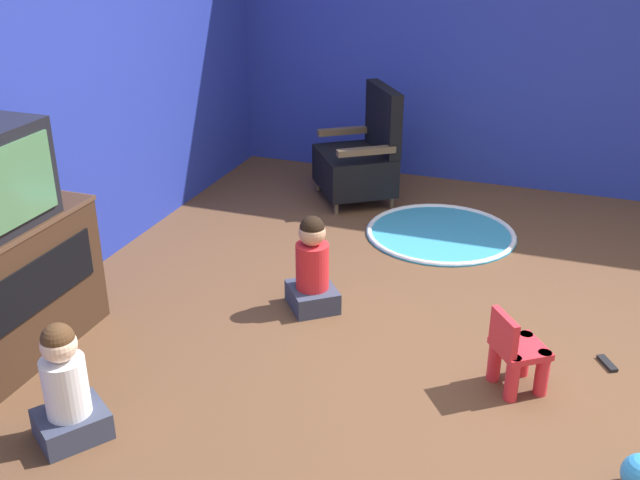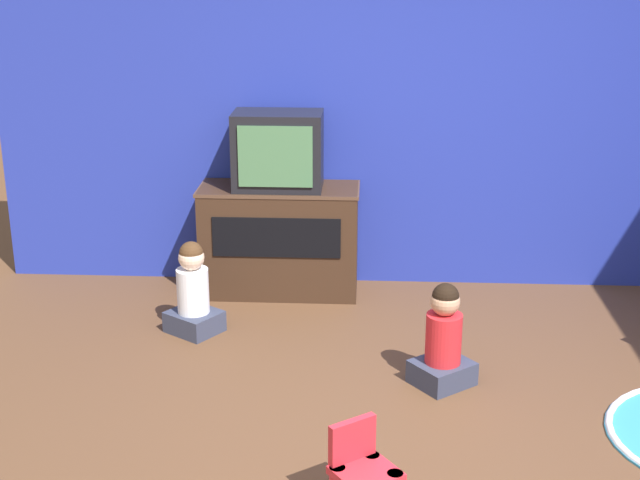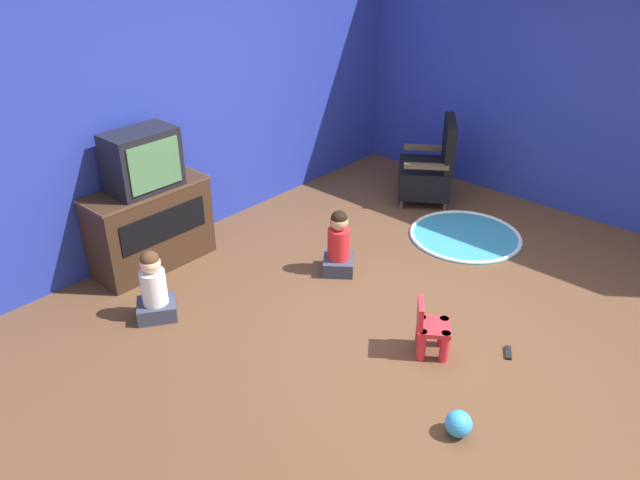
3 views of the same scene
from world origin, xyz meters
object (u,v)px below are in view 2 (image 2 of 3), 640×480
Objects in this scene: yellow_kid_chair at (363,480)px; child_watching_left at (193,293)px; television at (278,151)px; child_watching_center at (443,341)px; tv_cabinet at (280,238)px.

child_watching_left reaches higher than yellow_kid_chair.
television is 1.14m from child_watching_left.
child_watching_center is at bearing -51.71° from television.
child_watching_left is 1.00× the size of child_watching_center.
television is (0.00, -0.02, 0.63)m from tv_cabinet.
tv_cabinet is at bearing 90.71° from child_watching_left.
television reaches higher than tv_cabinet.
yellow_kid_chair is 0.72× the size of child_watching_left.
tv_cabinet is 1.85× the size of television.
child_watching_left is 1.65m from child_watching_center.
yellow_kid_chair is (0.61, -2.61, -0.21)m from tv_cabinet.
tv_cabinet reaches higher than child_watching_left.
yellow_kid_chair is at bearing -25.43° from child_watching_left.
tv_cabinet is 2.55× the size of yellow_kid_chair.
television reaches higher than child_watching_center.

